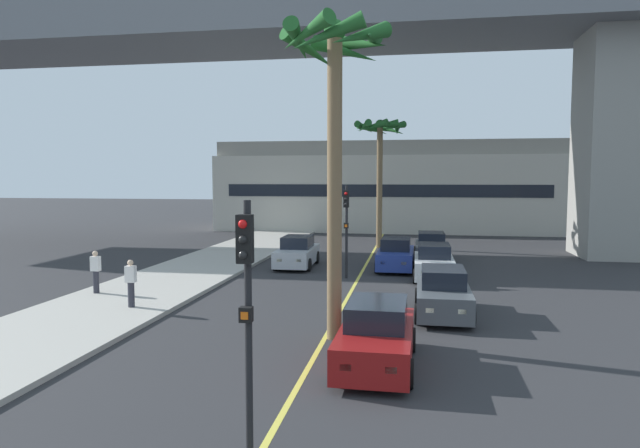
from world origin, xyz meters
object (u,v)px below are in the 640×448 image
object	(u,v)px
car_queue_third	(431,248)
car_queue_fifth	(443,294)
pedestrian_mid_block	(131,282)
car_queue_second	(297,253)
traffic_light_median_far	(346,219)
palm_tree_near_median	(380,141)
traffic_light_median_near	(247,294)
car_queue_sixth	(434,263)
pedestrian_far_along	(96,271)
car_queue_front	(396,255)
palm_tree_mid_median	(335,87)
car_queue_fourth	(377,336)

from	to	relation	value
car_queue_third	car_queue_fifth	xyz separation A→B (m)	(0.04, -12.17, 0.00)
pedestrian_mid_block	car_queue_third	bearing A→B (deg)	52.17
car_queue_second	traffic_light_median_far	distance (m)	4.50
palm_tree_near_median	traffic_light_median_far	bearing A→B (deg)	-93.76
traffic_light_median_near	pedestrian_mid_block	size ratio (longest dim) A/B	2.59
car_queue_second	car_queue_sixth	size ratio (longest dim) A/B	1.01
car_queue_fifth	pedestrian_far_along	distance (m)	12.94
car_queue_front	palm_tree_mid_median	xyz separation A→B (m)	(-1.30, -12.26, 6.30)
car_queue_front	palm_tree_near_median	size ratio (longest dim) A/B	0.50
palm_tree_mid_median	pedestrian_far_along	xyz separation A→B (m)	(-9.76, 3.94, -6.03)
car_queue_front	traffic_light_median_far	xyz separation A→B (m)	(-2.12, -2.85, 1.99)
pedestrian_mid_block	traffic_light_median_far	bearing A→B (deg)	48.76
car_queue_second	pedestrian_mid_block	xyz separation A→B (m)	(-3.60, -10.22, 0.28)
car_queue_front	pedestrian_far_along	bearing A→B (deg)	-143.04
car_queue_fifth	car_queue_sixth	xyz separation A→B (m)	(-0.08, 6.71, 0.00)
car_queue_second	palm_tree_near_median	size ratio (longest dim) A/B	0.50
traffic_light_median_near	pedestrian_far_along	world-z (taller)	traffic_light_median_near
car_queue_sixth	palm_tree_mid_median	bearing A→B (deg)	-107.16
palm_tree_near_median	traffic_light_median_near	bearing A→B (deg)	-90.70
car_queue_fifth	pedestrian_mid_block	xyz separation A→B (m)	(-10.45, -1.23, 0.28)
car_queue_third	pedestrian_far_along	distance (m)	17.27
car_queue_sixth	traffic_light_median_far	xyz separation A→B (m)	(-3.90, -0.57, 1.99)
car_queue_third	palm_tree_near_median	world-z (taller)	palm_tree_near_median
traffic_light_median_near	traffic_light_median_far	distance (m)	16.35
car_queue_second	pedestrian_mid_block	distance (m)	10.84
car_queue_fourth	car_queue_fifth	size ratio (longest dim) A/B	1.00
traffic_light_median_near	palm_tree_mid_median	distance (m)	8.17
car_queue_front	traffic_light_median_far	world-z (taller)	traffic_light_median_far
car_queue_sixth	traffic_light_median_far	distance (m)	4.42
car_queue_fourth	traffic_light_median_far	size ratio (longest dim) A/B	0.98
car_queue_second	pedestrian_far_along	distance (m)	10.30
car_queue_front	pedestrian_far_along	world-z (taller)	pedestrian_far_along
car_queue_fifth	pedestrian_mid_block	bearing A→B (deg)	-173.27
traffic_light_median_far	pedestrian_mid_block	world-z (taller)	traffic_light_median_far
car_queue_third	car_queue_fourth	distance (m)	17.60
pedestrian_mid_block	car_queue_fourth	bearing A→B (deg)	-25.43
car_queue_second	palm_tree_mid_median	size ratio (longest dim) A/B	0.47
car_queue_fifth	car_queue_sixth	size ratio (longest dim) A/B	1.00
car_queue_front	pedestrian_far_along	distance (m)	13.85
car_queue_third	palm_tree_near_median	distance (m)	8.82
pedestrian_mid_block	pedestrian_far_along	size ratio (longest dim) A/B	1.00
car_queue_front	car_queue_second	world-z (taller)	same
car_queue_third	car_queue_fifth	world-z (taller)	same
traffic_light_median_near	pedestrian_far_along	xyz separation A→B (m)	(-9.36, 10.87, -1.72)
car_queue_fourth	palm_tree_mid_median	world-z (taller)	palm_tree_mid_median
car_queue_second	car_queue_front	bearing A→B (deg)	0.13
car_queue_front	car_queue_second	bearing A→B (deg)	-179.87
pedestrian_mid_block	car_queue_second	bearing A→B (deg)	70.58
palm_tree_mid_median	pedestrian_mid_block	distance (m)	9.67
car_queue_front	traffic_light_median_near	xyz separation A→B (m)	(-1.71, -19.19, 1.99)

